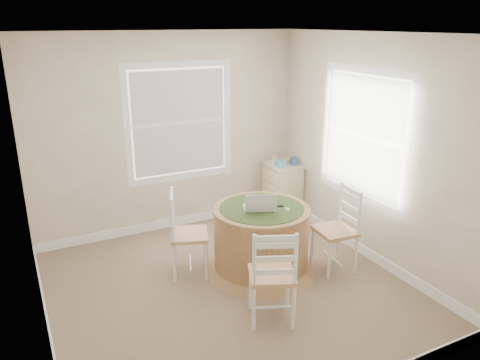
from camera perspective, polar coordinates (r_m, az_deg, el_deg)
room at (r=4.78m, az=-0.52°, el=1.73°), size 3.64×3.64×2.64m
round_table at (r=5.27m, az=2.59°, el=-6.93°), size 1.25×1.25×0.77m
chair_left at (r=5.22m, az=-6.20°, el=-6.59°), size 0.52×0.53×0.95m
chair_near at (r=4.43m, az=3.92°, el=-11.42°), size 0.54×0.53×0.95m
chair_right at (r=5.38m, az=11.52°, el=-6.06°), size 0.44×0.45×0.95m
laptop at (r=5.06m, az=2.39°, el=-3.32°), size 0.42×0.40×0.23m
mouse at (r=5.06m, az=4.05°, el=-3.63°), size 0.09×0.11×0.03m
phone at (r=5.10m, az=5.80°, el=-3.60°), size 0.07×0.10×0.02m
keys at (r=5.17m, az=4.94°, el=-3.22°), size 0.07×0.07×0.02m
corner_chest at (r=6.85m, az=5.11°, el=-1.09°), size 0.44×0.58×0.76m
tissue_box at (r=6.60m, az=5.00°, el=2.04°), size 0.12×0.12×0.10m
box_yellow at (r=6.80m, az=5.58°, el=2.37°), size 0.15×0.10×0.06m
box_blue at (r=6.69m, az=6.58°, el=2.33°), size 0.08×0.08×0.12m
cup_cream at (r=6.79m, az=4.22°, el=2.51°), size 0.07×0.07×0.09m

